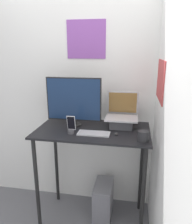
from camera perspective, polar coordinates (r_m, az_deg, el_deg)
wall_back at (r=2.49m, az=0.91°, el=3.38°), size 6.00×0.06×2.60m
wall_side_right at (r=1.78m, az=17.86°, el=-2.63°), size 0.06×6.00×2.60m
desk at (r=2.24m, az=-0.81°, el=-8.67°), size 1.12×0.64×1.08m
laptop at (r=2.22m, az=6.70°, el=-1.73°), size 0.32×0.28×0.35m
monitor at (r=2.22m, az=-5.84°, el=2.62°), size 0.56×0.14×0.50m
keyboard at (r=2.05m, az=-0.59°, el=-5.58°), size 0.30×0.13×0.02m
mouse at (r=2.03m, az=5.26°, el=-5.70°), size 0.03×0.05×0.02m
cell_phone at (r=2.07m, az=-6.52°, el=-4.07°), size 0.08×0.07×0.17m
computer_tower at (r=2.67m, az=1.91°, el=-21.98°), size 0.20×0.37×0.40m
mug at (r=1.92m, az=12.23°, el=-6.22°), size 0.09×0.09×0.09m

